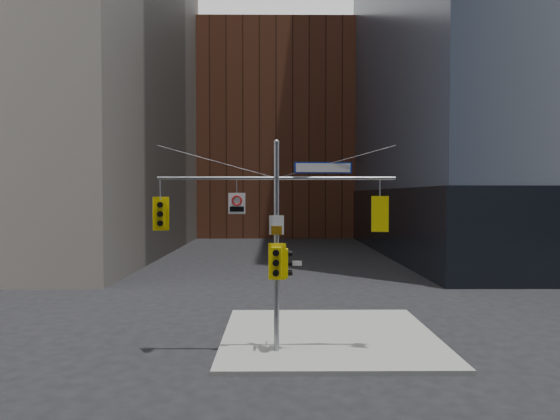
{
  "coord_description": "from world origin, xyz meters",
  "views": [
    {
      "loc": [
        -0.02,
        -14.78,
        5.41
      ],
      "look_at": [
        0.12,
        2.0,
        4.93
      ],
      "focal_mm": 32.0,
      "sensor_mm": 36.0,
      "label": 1
    }
  ],
  "objects_px": {
    "traffic_light_west_arm": "(161,214)",
    "traffic_light_pole_front": "(277,262)",
    "regulatory_sign_arm": "(237,203)",
    "traffic_light_pole_side": "(286,263)",
    "street_sign_blade": "(323,168)",
    "signal_assembly": "(277,225)",
    "traffic_light_east_arm": "(380,214)"
  },
  "relations": [
    {
      "from": "traffic_light_west_arm",
      "to": "traffic_light_east_arm",
      "type": "bearing_deg",
      "value": -8.3
    },
    {
      "from": "traffic_light_west_arm",
      "to": "traffic_light_pole_side",
      "type": "relative_size",
      "value": 1.18
    },
    {
      "from": "traffic_light_pole_side",
      "to": "signal_assembly",
      "type": "bearing_deg",
      "value": 93.6
    },
    {
      "from": "signal_assembly",
      "to": "traffic_light_east_arm",
      "type": "bearing_deg",
      "value": 0.02
    },
    {
      "from": "traffic_light_west_arm",
      "to": "street_sign_blade",
      "type": "height_order",
      "value": "street_sign_blade"
    },
    {
      "from": "traffic_light_pole_side",
      "to": "traffic_light_west_arm",
      "type": "bearing_deg",
      "value": 92.57
    },
    {
      "from": "traffic_light_west_arm",
      "to": "regulatory_sign_arm",
      "type": "height_order",
      "value": "regulatory_sign_arm"
    },
    {
      "from": "signal_assembly",
      "to": "street_sign_blade",
      "type": "xyz_separation_m",
      "value": [
        1.57,
        0.0,
        1.93
      ]
    },
    {
      "from": "traffic_light_pole_front",
      "to": "street_sign_blade",
      "type": "relative_size",
      "value": 0.63
    },
    {
      "from": "street_sign_blade",
      "to": "signal_assembly",
      "type": "bearing_deg",
      "value": 175.5
    },
    {
      "from": "traffic_light_east_arm",
      "to": "traffic_light_pole_side",
      "type": "distance_m",
      "value": 3.58
    },
    {
      "from": "traffic_light_pole_front",
      "to": "signal_assembly",
      "type": "bearing_deg",
      "value": 96.73
    },
    {
      "from": "traffic_light_pole_side",
      "to": "traffic_light_pole_front",
      "type": "relative_size",
      "value": 0.79
    },
    {
      "from": "signal_assembly",
      "to": "traffic_light_east_arm",
      "type": "xyz_separation_m",
      "value": [
        3.49,
        0.0,
        0.38
      ]
    },
    {
      "from": "signal_assembly",
      "to": "traffic_light_pole_front",
      "type": "height_order",
      "value": "signal_assembly"
    },
    {
      "from": "traffic_light_pole_side",
      "to": "traffic_light_east_arm",
      "type": "bearing_deg",
      "value": -87.39
    },
    {
      "from": "traffic_light_pole_side",
      "to": "regulatory_sign_arm",
      "type": "relative_size",
      "value": 1.36
    },
    {
      "from": "traffic_light_pole_front",
      "to": "regulatory_sign_arm",
      "type": "height_order",
      "value": "regulatory_sign_arm"
    },
    {
      "from": "traffic_light_west_arm",
      "to": "regulatory_sign_arm",
      "type": "xyz_separation_m",
      "value": [
        2.57,
        -0.03,
        0.37
      ]
    },
    {
      "from": "signal_assembly",
      "to": "street_sign_blade",
      "type": "relative_size",
      "value": 4.07
    },
    {
      "from": "traffic_light_west_arm",
      "to": "traffic_light_east_arm",
      "type": "xyz_separation_m",
      "value": [
        7.39,
        -0.01,
        0.0
      ]
    },
    {
      "from": "signal_assembly",
      "to": "traffic_light_pole_side",
      "type": "distance_m",
      "value": 1.33
    },
    {
      "from": "traffic_light_pole_front",
      "to": "traffic_light_pole_side",
      "type": "bearing_deg",
      "value": 46.96
    },
    {
      "from": "signal_assembly",
      "to": "street_sign_blade",
      "type": "bearing_deg",
      "value": 0.13
    },
    {
      "from": "traffic_light_west_arm",
      "to": "traffic_light_pole_front",
      "type": "xyz_separation_m",
      "value": [
        3.91,
        -0.28,
        -1.6
      ]
    },
    {
      "from": "traffic_light_pole_side",
      "to": "traffic_light_pole_front",
      "type": "xyz_separation_m",
      "value": [
        -0.32,
        -0.27,
        0.07
      ]
    },
    {
      "from": "traffic_light_east_arm",
      "to": "regulatory_sign_arm",
      "type": "xyz_separation_m",
      "value": [
        -4.82,
        -0.02,
        0.37
      ]
    },
    {
      "from": "traffic_light_pole_side",
      "to": "regulatory_sign_arm",
      "type": "distance_m",
      "value": 2.63
    },
    {
      "from": "traffic_light_pole_side",
      "to": "regulatory_sign_arm",
      "type": "bearing_deg",
      "value": 93.55
    },
    {
      "from": "traffic_light_east_arm",
      "to": "traffic_light_pole_side",
      "type": "bearing_deg",
      "value": 9.59
    },
    {
      "from": "traffic_light_west_arm",
      "to": "signal_assembly",
      "type": "bearing_deg",
      "value": -8.4
    },
    {
      "from": "traffic_light_pole_front",
      "to": "traffic_light_east_arm",
      "type": "bearing_deg",
      "value": 10.98
    }
  ]
}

